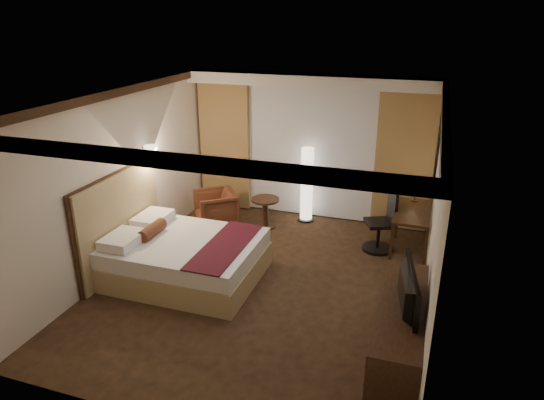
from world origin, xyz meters
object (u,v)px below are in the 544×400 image
(armchair, at_px, (216,207))
(office_chair, at_px, (379,221))
(desk, at_px, (410,232))
(bed, at_px, (186,258))
(floor_lamp, at_px, (307,185))
(side_table, at_px, (265,213))
(dresser, at_px, (399,333))
(television, at_px, (402,280))

(armchair, xyz_separation_m, office_chair, (2.96, -0.07, 0.16))
(desk, bearing_deg, bed, -149.01)
(floor_lamp, relative_size, desk, 1.22)
(side_table, height_order, dresser, dresser)
(bed, relative_size, armchair, 2.91)
(floor_lamp, xyz_separation_m, office_chair, (1.44, -0.81, -0.19))
(dresser, bearing_deg, side_table, 130.90)
(floor_lamp, xyz_separation_m, dresser, (1.99, -3.56, -0.33))
(floor_lamp, bearing_deg, bed, -113.59)
(desk, distance_m, dresser, 2.80)
(side_table, relative_size, office_chair, 0.54)
(bed, xyz_separation_m, office_chair, (2.58, 1.80, 0.21))
(dresser, distance_m, television, 0.68)
(dresser, bearing_deg, bed, 163.22)
(floor_lamp, bearing_deg, dresser, -60.79)
(office_chair, bearing_deg, side_table, 149.45)
(bed, distance_m, television, 3.33)
(bed, relative_size, side_table, 3.79)
(desk, xyz_separation_m, dresser, (0.05, -2.80, 0.01))
(bed, relative_size, office_chair, 2.03)
(desk, xyz_separation_m, office_chair, (-0.50, -0.05, 0.15))
(office_chair, bearing_deg, television, -102.18)
(desk, height_order, dresser, dresser)
(armchair, distance_m, floor_lamp, 1.73)
(television, bearing_deg, bed, 63.69)
(armchair, xyz_separation_m, floor_lamp, (1.52, 0.75, 0.35))
(armchair, relative_size, desk, 0.62)
(side_table, height_order, television, television)
(office_chair, distance_m, dresser, 2.80)
(office_chair, bearing_deg, armchair, 155.79)
(bed, distance_m, dresser, 3.27)
(dresser, xyz_separation_m, television, (-0.03, 0.00, 0.68))
(television, bearing_deg, dresser, -99.38)
(floor_lamp, relative_size, office_chair, 1.37)
(television, bearing_deg, armchair, 41.63)
(armchair, bearing_deg, bed, -25.86)
(side_table, height_order, desk, desk)
(floor_lamp, bearing_deg, television, -61.16)
(side_table, height_order, floor_lamp, floor_lamp)
(armchair, distance_m, television, 4.53)
(television, bearing_deg, side_table, 31.19)
(side_table, xyz_separation_m, desk, (2.57, -0.23, 0.10))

